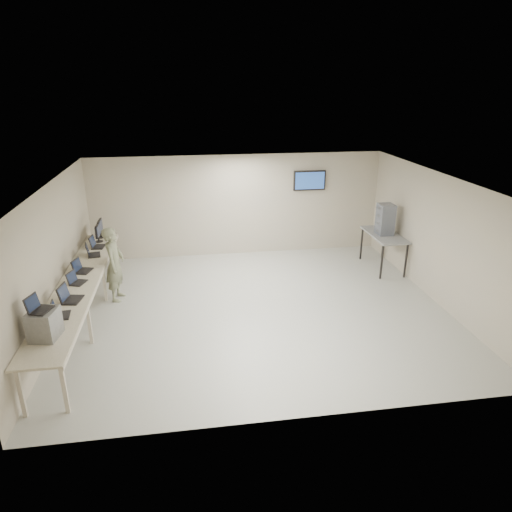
{
  "coord_description": "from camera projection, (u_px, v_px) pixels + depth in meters",
  "views": [
    {
      "loc": [
        -1.37,
        -8.73,
        4.61
      ],
      "look_at": [
        0.0,
        0.2,
        1.15
      ],
      "focal_mm": 32.0,
      "sensor_mm": 36.0,
      "label": 1
    }
  ],
  "objects": [
    {
      "name": "laptop_0",
      "position": [
        58.0,
        313.0,
        7.68
      ],
      "size": [
        0.31,
        0.36,
        0.26
      ],
      "rotation": [
        0.0,
        0.0,
        0.1
      ],
      "color": "black",
      "rests_on": "workbench"
    },
    {
      "name": "laptop_3",
      "position": [
        81.0,
        268.0,
        9.49
      ],
      "size": [
        0.38,
        0.42,
        0.28
      ],
      "rotation": [
        0.0,
        0.0,
        -0.26
      ],
      "color": "black",
      "rests_on": "workbench"
    },
    {
      "name": "laptop_4",
      "position": [
        91.0,
        253.0,
        10.37
      ],
      "size": [
        0.36,
        0.41,
        0.29
      ],
      "rotation": [
        0.0,
        0.0,
        0.19
      ],
      "color": "black",
      "rests_on": "workbench"
    },
    {
      "name": "side_table",
      "position": [
        384.0,
        237.0,
        11.77
      ],
      "size": [
        0.73,
        1.57,
        0.94
      ],
      "color": "gray",
      "rests_on": "ground"
    },
    {
      "name": "laptop_2",
      "position": [
        76.0,
        280.0,
        8.94
      ],
      "size": [
        0.36,
        0.38,
        0.25
      ],
      "rotation": [
        0.0,
        0.0,
        -0.33
      ],
      "color": "black",
      "rests_on": "workbench"
    },
    {
      "name": "workbench",
      "position": [
        80.0,
        284.0,
        9.1
      ],
      "size": [
        0.76,
        6.0,
        0.9
      ],
      "color": "beige",
      "rests_on": "ground"
    },
    {
      "name": "monitor_near",
      "position": [
        98.0,
        232.0,
        11.2
      ],
      "size": [
        0.2,
        0.44,
        0.44
      ],
      "color": "black",
      "rests_on": "workbench"
    },
    {
      "name": "room",
      "position": [
        259.0,
        247.0,
        9.45
      ],
      "size": [
        8.01,
        7.01,
        2.81
      ],
      "color": "beige",
      "rests_on": "ground"
    },
    {
      "name": "laptop_1",
      "position": [
        69.0,
        297.0,
        8.22
      ],
      "size": [
        0.39,
        0.45,
        0.31
      ],
      "rotation": [
        0.0,
        0.0,
        -0.17
      ],
      "color": "black",
      "rests_on": "workbench"
    },
    {
      "name": "monitor_far",
      "position": [
        100.0,
        227.0,
        11.51
      ],
      "size": [
        0.21,
        0.46,
        0.46
      ],
      "color": "black",
      "rests_on": "workbench"
    },
    {
      "name": "equipment_box",
      "position": [
        44.0,
        324.0,
        6.99
      ],
      "size": [
        0.46,
        0.5,
        0.46
      ],
      "primitive_type": "cube",
      "rotation": [
        0.0,
        0.0,
        -0.16
      ],
      "color": "gray",
      "rests_on": "workbench"
    },
    {
      "name": "laptop_5",
      "position": [
        96.0,
        244.0,
        10.89
      ],
      "size": [
        0.33,
        0.39,
        0.28
      ],
      "rotation": [
        0.0,
        0.0,
        -0.1
      ],
      "color": "black",
      "rests_on": "workbench"
    },
    {
      "name": "soldier",
      "position": [
        115.0,
        264.0,
        10.06
      ],
      "size": [
        0.49,
        0.67,
        1.69
      ],
      "primitive_type": "imported",
      "rotation": [
        0.0,
        0.0,
        1.43
      ],
      "color": "#72795B",
      "rests_on": "ground"
    },
    {
      "name": "laptop_on_box",
      "position": [
        37.0,
        307.0,
        6.88
      ],
      "size": [
        0.36,
        0.39,
        0.26
      ],
      "rotation": [
        0.0,
        0.0,
        -0.31
      ],
      "color": "black",
      "rests_on": "equipment_box"
    },
    {
      "name": "storage_bins",
      "position": [
        385.0,
        219.0,
        11.6
      ],
      "size": [
        0.37,
        0.41,
        0.79
      ],
      "color": "slate",
      "rests_on": "side_table"
    }
  ]
}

